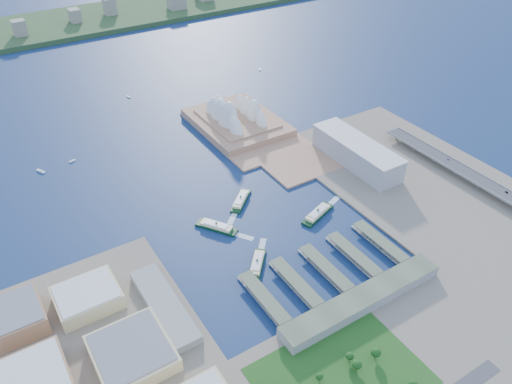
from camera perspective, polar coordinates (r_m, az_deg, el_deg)
ground at (r=620.52m, az=2.58°, el=-5.43°), size 3000.00×3000.00×0.00m
south_land at (r=518.64m, az=16.46°, el=-18.21°), size 720.00×180.00×3.00m
east_land at (r=732.20m, az=20.59°, el=-0.57°), size 240.00×500.00×3.00m
peninsula at (r=847.34m, az=-1.34°, el=7.16°), size 135.00×220.00×3.00m
far_shore at (r=1442.98m, az=-21.05°, el=17.50°), size 2200.00×260.00×12.00m
opera_house at (r=847.36m, az=-2.23°, el=9.47°), size 134.00×180.00×58.00m
toaster_building at (r=761.10m, az=11.42°, el=4.43°), size 45.00×155.00×35.00m
expressway at (r=767.17m, az=24.13°, el=0.94°), size 26.00×340.00×11.85m
west_buildings at (r=500.73m, az=-17.97°, el=-18.46°), size 200.00×280.00×27.00m
ferry_wharves at (r=581.29m, az=7.96°, el=-8.70°), size 184.00×90.00×9.30m
terminal_building at (r=549.68m, az=12.06°, el=-11.97°), size 200.00×28.00×12.00m
park at (r=489.42m, az=9.76°, el=-19.48°), size 150.00×110.00×16.00m
far_skyline at (r=1415.02m, az=-21.13°, el=18.59°), size 1900.00×140.00×55.00m
ferry_a at (r=634.38m, az=-4.56°, el=-3.81°), size 42.75×53.68×10.46m
ferry_b at (r=676.76m, az=-1.75°, el=-0.80°), size 48.99×45.74×10.11m
ferry_c at (r=582.63m, az=0.13°, el=-8.08°), size 45.08×48.10×9.95m
ferry_d at (r=657.62m, az=7.08°, el=-2.33°), size 58.25×32.54×10.72m
boat_a at (r=804.96m, az=-23.38°, el=2.22°), size 10.29×15.59×2.98m
boat_b at (r=813.02m, az=-20.25°, el=3.37°), size 9.83×5.22×2.52m
boat_c at (r=1083.99m, az=0.44°, el=13.85°), size 9.60×11.68×2.66m
boat_e at (r=991.24m, az=-14.36°, el=10.50°), size 5.25×10.81×2.55m
car_b at (r=751.33m, az=26.72°, el=-0.02°), size 1.45×4.15×1.37m
car_c at (r=793.42m, az=21.11°, el=3.53°), size 1.72×4.23×1.23m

